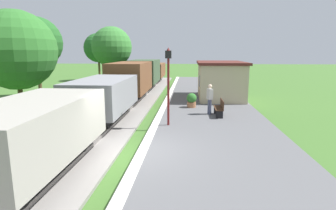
# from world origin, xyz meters

# --- Properties ---
(ground_plane) EXTENTS (160.00, 160.00, 0.00)m
(ground_plane) POSITION_xyz_m (0.00, 0.00, 0.00)
(ground_plane) COLOR #3D6628
(platform_slab) EXTENTS (6.00, 60.00, 0.25)m
(platform_slab) POSITION_xyz_m (3.20, 0.00, 0.12)
(platform_slab) COLOR #565659
(platform_slab) RESTS_ON ground
(platform_edge_stripe) EXTENTS (0.36, 60.00, 0.01)m
(platform_edge_stripe) POSITION_xyz_m (0.40, 0.00, 0.25)
(platform_edge_stripe) COLOR silver
(platform_edge_stripe) RESTS_ON platform_slab
(track_ballast) EXTENTS (3.80, 60.00, 0.12)m
(track_ballast) POSITION_xyz_m (-2.40, 0.00, 0.06)
(track_ballast) COLOR gray
(track_ballast) RESTS_ON ground
(rail_near) EXTENTS (0.07, 60.00, 0.14)m
(rail_near) POSITION_xyz_m (-1.68, 0.00, 0.19)
(rail_near) COLOR slate
(rail_near) RESTS_ON track_ballast
(rail_far) EXTENTS (0.07, 60.00, 0.14)m
(rail_far) POSITION_xyz_m (-3.12, 0.00, 0.19)
(rail_far) COLOR slate
(rail_far) RESTS_ON track_ballast
(freight_train) EXTENTS (2.50, 32.60, 2.72)m
(freight_train) POSITION_xyz_m (-2.40, 11.45, 1.53)
(freight_train) COLOR gray
(freight_train) RESTS_ON rail_near
(station_hut) EXTENTS (3.50, 5.80, 2.78)m
(station_hut) POSITION_xyz_m (4.40, 11.99, 1.65)
(station_hut) COLOR tan
(station_hut) RESTS_ON platform_slab
(bench_near_hut) EXTENTS (0.42, 1.50, 0.91)m
(bench_near_hut) POSITION_xyz_m (3.75, 5.73, 0.72)
(bench_near_hut) COLOR #422819
(bench_near_hut) RESTS_ON platform_slab
(person_waiting) EXTENTS (0.36, 0.44, 1.71)m
(person_waiting) POSITION_xyz_m (3.22, 6.15, 1.18)
(person_waiting) COLOR #474C66
(person_waiting) RESTS_ON platform_slab
(potted_planter) EXTENTS (0.64, 0.64, 0.92)m
(potted_planter) POSITION_xyz_m (2.21, 8.05, 0.72)
(potted_planter) COLOR #9E6642
(potted_planter) RESTS_ON platform_slab
(lamp_post_near) EXTENTS (0.28, 0.28, 3.70)m
(lamp_post_near) POSITION_xyz_m (1.06, 3.57, 2.80)
(lamp_post_near) COLOR #591414
(lamp_post_near) RESTS_ON platform_slab
(tree_trackside_mid) EXTENTS (4.55, 4.55, 6.12)m
(tree_trackside_mid) POSITION_xyz_m (-7.89, 5.97, 3.84)
(tree_trackside_mid) COLOR #4C3823
(tree_trackside_mid) RESTS_ON ground
(tree_trackside_far) EXTENTS (4.08, 4.08, 6.54)m
(tree_trackside_far) POSITION_xyz_m (-10.28, 12.35, 4.49)
(tree_trackside_far) COLOR #4C3823
(tree_trackside_far) RESTS_ON ground
(tree_field_left) EXTENTS (4.17, 4.17, 6.36)m
(tree_field_left) POSITION_xyz_m (-6.08, 19.29, 4.26)
(tree_field_left) COLOR #4C3823
(tree_field_left) RESTS_ON ground
(tree_field_distant) EXTENTS (3.78, 3.78, 6.18)m
(tree_field_distant) POSITION_xyz_m (-9.92, 26.51, 4.28)
(tree_field_distant) COLOR #4C3823
(tree_field_distant) RESTS_ON ground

